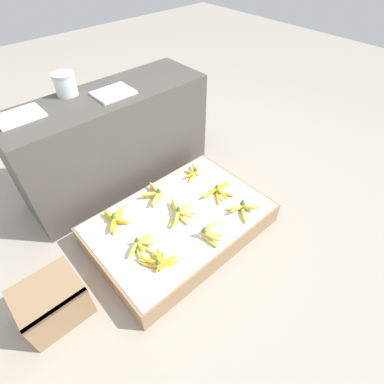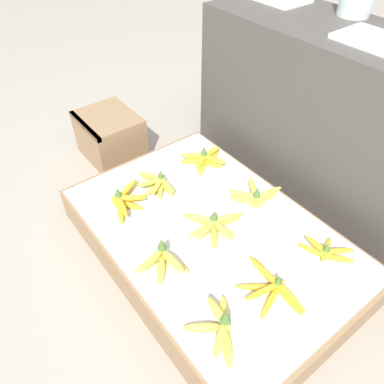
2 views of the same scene
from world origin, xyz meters
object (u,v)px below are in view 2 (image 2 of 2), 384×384
object	(u,v)px
banana_bunch_front_midright	(219,326)
banana_bunch_back_midleft	(255,195)
banana_bunch_front_left	(125,200)
banana_bunch_middle_midright	(272,287)
wooden_crate	(110,136)
banana_bunch_front_midleft	(162,261)
banana_bunch_back_left	(204,159)
banana_bunch_middle_left	(157,183)
banana_bunch_middle_midleft	(213,225)
banana_bunch_back_midright	(326,251)

from	to	relation	value
banana_bunch_front_midright	banana_bunch_back_midleft	size ratio (longest dim) A/B	1.05
banana_bunch_front_left	banana_bunch_front_midright	distance (m)	0.70
banana_bunch_middle_midright	banana_bunch_back_midleft	xyz separation A→B (m)	(-0.37, 0.28, 0.01)
wooden_crate	banana_bunch_middle_midright	distance (m)	1.27
wooden_crate	banana_bunch_back_midleft	distance (m)	0.94
wooden_crate	banana_bunch_front_midleft	distance (m)	0.99
banana_bunch_front_left	banana_bunch_middle_midright	xyz separation A→B (m)	(0.69, 0.19, -0.00)
banana_bunch_back_left	banana_bunch_middle_left	bearing A→B (deg)	-89.06
banana_bunch_front_midleft	banana_bunch_back_midleft	bearing A→B (deg)	95.17
wooden_crate	banana_bunch_middle_midleft	bearing A→B (deg)	-0.85
banana_bunch_front_midleft	banana_bunch_middle_left	bearing A→B (deg)	148.90
banana_bunch_back_midleft	banana_bunch_middle_midleft	bearing A→B (deg)	-85.93
banana_bunch_back_midleft	banana_bunch_back_midright	distance (m)	0.38
wooden_crate	banana_bunch_back_left	distance (m)	0.61
banana_bunch_middle_midleft	banana_bunch_front_midright	bearing A→B (deg)	-37.30
banana_bunch_back_left	banana_bunch_front_midright	bearing A→B (deg)	-35.70
banana_bunch_middle_left	banana_bunch_back_left	xyz separation A→B (m)	(-0.00, 0.28, 0.01)
banana_bunch_front_midright	banana_bunch_back_midright	world-z (taller)	banana_bunch_front_midright
wooden_crate	banana_bunch_back_midright	xyz separation A→B (m)	(1.28, 0.24, 0.06)
banana_bunch_front_left	banana_bunch_back_midleft	xyz separation A→B (m)	(0.33, 0.47, 0.00)
banana_bunch_back_left	banana_bunch_back_midright	world-z (taller)	banana_bunch_back_left
banana_bunch_front_midright	banana_bunch_back_midright	size ratio (longest dim) A/B	1.13
wooden_crate	banana_bunch_back_midleft	bearing A→B (deg)	15.01
banana_bunch_back_midleft	banana_bunch_back_midright	xyz separation A→B (m)	(0.38, 0.00, -0.01)
banana_bunch_back_midleft	banana_bunch_front_midleft	bearing A→B (deg)	-84.83
banana_bunch_front_midleft	banana_bunch_middle_midleft	distance (m)	0.27
banana_bunch_front_midleft	banana_bunch_middle_midright	world-z (taller)	banana_bunch_front_midleft
banana_bunch_middle_left	banana_bunch_back_left	distance (m)	0.28
banana_bunch_front_midright	banana_bunch_middle_midright	size ratio (longest dim) A/B	0.80
banana_bunch_front_midleft	banana_bunch_middle_midright	xyz separation A→B (m)	(0.32, 0.25, -0.01)
banana_bunch_back_midleft	banana_bunch_middle_midright	bearing A→B (deg)	-37.37
banana_bunch_middle_midleft	banana_bunch_middle_midright	world-z (taller)	banana_bunch_middle_midleft
banana_bunch_middle_midleft	banana_bunch_middle_midright	size ratio (longest dim) A/B	0.90
banana_bunch_front_midright	banana_bunch_back_left	bearing A→B (deg)	144.30
wooden_crate	banana_bunch_front_left	world-z (taller)	banana_bunch_front_left
banana_bunch_front_midright	banana_bunch_middle_midright	xyz separation A→B (m)	(-0.00, 0.24, -0.01)
banana_bunch_front_left	banana_bunch_front_midleft	xyz separation A→B (m)	(0.38, -0.06, 0.00)
banana_bunch_front_midright	banana_bunch_middle_left	world-z (taller)	banana_bunch_front_midright
banana_bunch_middle_midleft	banana_bunch_middle_midright	xyz separation A→B (m)	(0.35, -0.02, -0.01)
wooden_crate	banana_bunch_middle_midleft	distance (m)	0.92
banana_bunch_front_midright	banana_bunch_middle_midleft	distance (m)	0.44
banana_bunch_front_left	banana_bunch_back_midleft	bearing A→B (deg)	54.98
banana_bunch_front_midright	banana_bunch_back_left	world-z (taller)	banana_bunch_front_midright
banana_bunch_front_midleft	banana_bunch_back_left	size ratio (longest dim) A/B	0.80
banana_bunch_middle_midleft	banana_bunch_back_midright	size ratio (longest dim) A/B	1.26
banana_bunch_middle_midleft	banana_bunch_back_midright	xyz separation A→B (m)	(0.36, 0.26, -0.00)
wooden_crate	banana_bunch_back_left	xyz separation A→B (m)	(0.56, 0.23, 0.07)
banana_bunch_front_left	banana_bunch_front_midright	world-z (taller)	banana_bunch_front_midright
banana_bunch_middle_left	banana_bunch_middle_midleft	xyz separation A→B (m)	(0.35, 0.04, 0.00)
banana_bunch_middle_midright	banana_bunch_middle_midleft	bearing A→B (deg)	175.96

